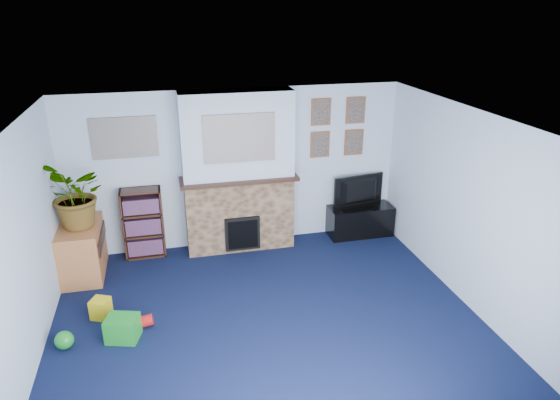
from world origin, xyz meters
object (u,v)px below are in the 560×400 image
object	(u,v)px
tv_stand	(360,222)
television	(361,192)
bookshelf	(143,224)
sideboard	(83,251)

from	to	relation	value
tv_stand	television	xyz separation A→B (m)	(-0.00, 0.02, 0.51)
television	bookshelf	distance (m)	3.38
sideboard	bookshelf	bearing A→B (deg)	24.15
tv_stand	bookshelf	distance (m)	3.38
television	bookshelf	size ratio (longest dim) A/B	0.82
bookshelf	television	bearing A→B (deg)	-0.96
tv_stand	television	distance (m)	0.51
bookshelf	tv_stand	bearing A→B (deg)	-1.30
bookshelf	sideboard	distance (m)	0.91
television	sideboard	bearing A→B (deg)	-4.90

